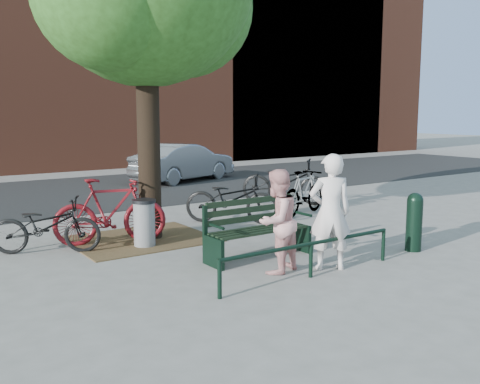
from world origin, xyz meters
TOP-DOWN VIEW (x-y plane):
  - ground at (0.00, 0.00)m, footprint 90.00×90.00m
  - dirt_pit at (-1.00, 2.20)m, footprint 2.40×2.00m
  - road at (0.00, 8.50)m, footprint 40.00×7.00m
  - townhouse_row at (0.17, 16.00)m, footprint 45.00×4.00m
  - park_bench at (-0.00, 0.08)m, footprint 1.74×0.54m
  - guard_railing at (0.00, -1.20)m, footprint 3.06×0.06m
  - person_left at (0.49, -1.05)m, footprint 0.74×0.66m
  - person_right at (-0.23, -0.73)m, footprint 0.85×0.74m
  - bollard at (2.38, -1.09)m, footprint 0.26×0.26m
  - litter_bin at (-1.15, 1.71)m, footprint 0.40×0.40m
  - bicycle_a at (-2.64, 2.21)m, footprint 1.81×1.36m
  - bicycle_b at (-1.55, 2.20)m, footprint 2.00×1.03m
  - bicycle_c at (1.17, 2.50)m, footprint 1.85×1.82m
  - bicycle_d at (3.00, 2.32)m, footprint 1.73×0.96m
  - bicycle_e at (3.55, 3.63)m, footprint 2.02×2.09m
  - parked_car at (3.65, 9.02)m, footprint 4.04×2.49m

SIDE VIEW (x-z plane):
  - ground at x=0.00m, z-range 0.00..0.00m
  - road at x=0.00m, z-range 0.00..0.01m
  - dirt_pit at x=-1.00m, z-range 0.00..0.02m
  - guard_railing at x=0.00m, z-range 0.15..0.66m
  - litter_bin at x=-1.15m, z-range 0.01..0.82m
  - bicycle_a at x=-2.64m, z-range 0.00..0.91m
  - park_bench at x=0.00m, z-range -0.01..0.97m
  - bicycle_d at x=3.00m, z-range 0.00..1.00m
  - bicycle_c at x=1.17m, z-range 0.00..1.01m
  - bollard at x=2.38m, z-range 0.03..1.00m
  - bicycle_e at x=3.55m, z-range 0.00..1.13m
  - bicycle_b at x=-1.55m, z-range 0.00..1.16m
  - parked_car at x=3.65m, z-range 0.00..1.26m
  - person_right at x=-0.23m, z-range 0.00..1.48m
  - person_left at x=0.49m, z-range 0.00..1.69m
  - townhouse_row at x=0.17m, z-range -0.75..13.25m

